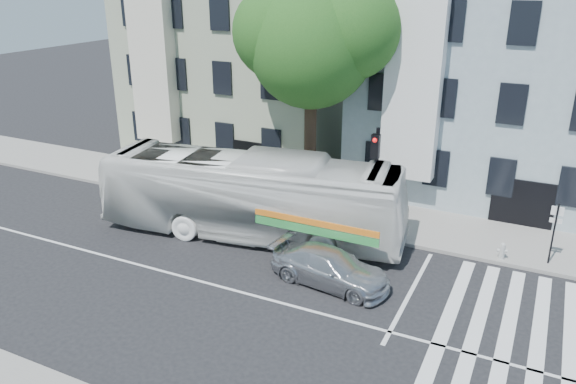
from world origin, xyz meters
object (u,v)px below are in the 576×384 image
Objects in this scene: sedan at (330,267)px; fire_hydrant at (502,251)px; traffic_signal at (375,170)px; bus at (251,196)px.

fire_hydrant is at bearing -43.77° from sedan.
bus is at bearing -159.41° from traffic_signal.
traffic_signal reaches higher than sedan.
sedan is 0.92× the size of traffic_signal.
bus is 2.89× the size of sedan.
bus is 10.15m from fire_hydrant.
fire_hydrant is (9.86, 2.05, -1.29)m from bus.
bus is 5.19m from sedan.
traffic_signal is at bearing -78.97° from bus.
sedan is 6.91m from fire_hydrant.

